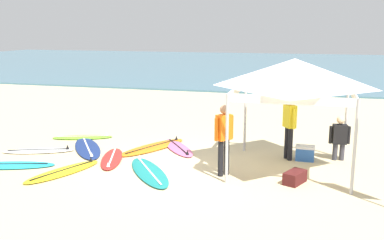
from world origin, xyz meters
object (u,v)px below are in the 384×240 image
Objects in this scene: surfboard_orange at (153,147)px; gear_bag_near_tent at (295,177)px; surfboard_teal at (149,172)px; surfboard_navy at (88,148)px; surfboard_cyan at (8,165)px; person_yellow at (289,123)px; surfboard_red at (112,159)px; cooler_box at (305,153)px; canopy_tent at (294,74)px; surfboard_white at (39,151)px; person_black at (340,136)px; surfboard_pink at (178,148)px; surfboard_lime at (83,137)px; surfboard_yellow at (63,171)px; person_orange at (224,135)px.

gear_bag_near_tent reaches higher than surfboard_orange.
surfboard_teal is 3.93× the size of gear_bag_near_tent.
surfboard_navy is 6.08m from gear_bag_near_tent.
gear_bag_near_tent reaches higher than surfboard_cyan.
surfboard_navy and surfboard_orange have the same top height.
surfboard_orange is 3.99m from person_yellow.
person_yellow is at bearing 16.19° from surfboard_red.
surfboard_red is 4.09× the size of cooler_box.
surfboard_white is (-6.97, -0.31, -2.35)m from canopy_tent.
surfboard_cyan is at bearing -138.73° from surfboard_orange.
canopy_tent is 2.35× the size of person_black.
surfboard_navy is at bearing 146.08° from surfboard_red.
canopy_tent is 1.38× the size of surfboard_white.
surfboard_teal is 0.97× the size of surfboard_cyan.
surfboard_pink and surfboard_cyan have the same top height.
person_yellow is (6.87, 1.17, 0.95)m from surfboard_white.
surfboard_lime is 1.13× the size of person_yellow.
person_black is at bearing 10.12° from surfboard_white.
surfboard_red is at bearing 150.70° from surfboard_teal.
gear_bag_near_tent is (4.79, -0.53, 0.10)m from surfboard_red.
surfboard_lime and surfboard_orange have the same top height.
person_black is at bearing 1.22° from surfboard_pink.
canopy_tent is at bearing -83.56° from person_yellow.
person_yellow is at bearing 96.44° from canopy_tent.
surfboard_white is 0.92× the size of surfboard_yellow.
person_orange is 1.43× the size of person_black.
person_black reaches higher than surfboard_orange.
cooler_box reaches higher than surfboard_pink.
surfboard_navy is at bearing -161.55° from surfboard_orange.
person_orange reaches higher than surfboard_navy.
surfboard_teal and surfboard_red have the same top height.
person_black is at bearing 19.19° from surfboard_cyan.
surfboard_teal is 0.97× the size of surfboard_navy.
surfboard_yellow is 0.88× the size of surfboard_orange.
surfboard_navy is 2.11m from surfboard_yellow.
gear_bag_near_tent is (7.13, -0.67, 0.10)m from surfboard_white.
surfboard_lime is 2.62m from surfboard_orange.
person_orange reaches higher than surfboard_orange.
surfboard_red is 1.20× the size of person_orange.
canopy_tent is 6.06m from surfboard_yellow.
person_black reaches higher than surfboard_cyan.
surfboard_pink is 0.90× the size of surfboard_yellow.
surfboard_lime is at bearing 177.99° from person_black.
cooler_box is at bearing -4.41° from surfboard_lime.
surfboard_yellow and surfboard_lime have the same top height.
surfboard_cyan is (-0.40, -3.10, -0.00)m from surfboard_lime.
surfboard_cyan is (-2.30, -1.23, -0.00)m from surfboard_red.
person_orange is at bearing -129.13° from person_yellow.
cooler_box is at bearing 69.01° from canopy_tent.
surfboard_white is at bearing 91.44° from surfboard_cyan.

